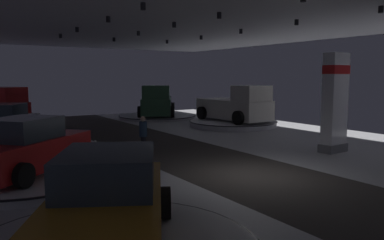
{
  "coord_description": "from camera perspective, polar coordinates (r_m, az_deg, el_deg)",
  "views": [
    {
      "loc": [
        -8.3,
        -9.11,
        3.21
      ],
      "look_at": [
        0.27,
        4.12,
        1.4
      ],
      "focal_mm": 35.91,
      "sensor_mm": 36.0,
      "label": 1
    }
  ],
  "objects": [
    {
      "name": "ground",
      "position": [
        12.74,
        9.21,
        -8.24
      ],
      "size": [
        24.0,
        44.0,
        0.06
      ],
      "color": "#B2B2B7"
    },
    {
      "name": "ceiling_with_spotlights",
      "position": [
        12.55,
        9.69,
        17.21
      ],
      "size": [
        24.0,
        44.0,
        0.39
      ],
      "color": "silver"
    },
    {
      "name": "brand_sign_pylon",
      "position": [
        17.2,
        20.46,
        2.6
      ],
      "size": [
        1.3,
        0.72,
        4.16
      ],
      "color": "slate",
      "rests_on": "ground"
    },
    {
      "name": "display_platform_far_right",
      "position": [
        25.04,
        6.09,
        -0.43
      ],
      "size": [
        5.68,
        5.68,
        0.34
      ],
      "color": "silver",
      "rests_on": "ground"
    },
    {
      "name": "pickup_truck_far_right",
      "position": [
        24.68,
        6.6,
        2.0
      ],
      "size": [
        2.73,
        5.35,
        2.3
      ],
      "color": "silver",
      "rests_on": "display_platform_far_right"
    },
    {
      "name": "display_platform_mid_left",
      "position": [
        12.92,
        -22.98,
        -7.68
      ],
      "size": [
        5.41,
        5.41,
        0.27
      ],
      "color": "silver",
      "rests_on": "ground"
    },
    {
      "name": "display_car_mid_left",
      "position": [
        12.72,
        -23.24,
        -3.85
      ],
      "size": [
        4.35,
        4.11,
        1.71
      ],
      "color": "red",
      "rests_on": "display_platform_mid_left"
    },
    {
      "name": "display_platform_far_left",
      "position": [
        20.06,
        -25.85,
        -2.94
      ],
      "size": [
        4.56,
        4.56,
        0.23
      ],
      "color": "#333338",
      "rests_on": "ground"
    },
    {
      "name": "display_car_far_left",
      "position": [
        19.92,
        -26.0,
        -0.5
      ],
      "size": [
        3.66,
        4.55,
        1.71
      ],
      "color": "silver",
      "rests_on": "display_platform_far_left"
    },
    {
      "name": "display_platform_deep_right",
      "position": [
        29.62,
        -5.16,
        0.55
      ],
      "size": [
        5.88,
        5.88,
        0.23
      ],
      "color": "#B7B7BC",
      "rests_on": "ground"
    },
    {
      "name": "pickup_truck_deep_right",
      "position": [
        29.21,
        -5.21,
        2.5
      ],
      "size": [
        4.57,
        5.63,
        2.3
      ],
      "color": "#2D5638",
      "rests_on": "display_platform_deep_right"
    },
    {
      "name": "display_car_near_left",
      "position": [
        6.84,
        -12.4,
        -12.53
      ],
      "size": [
        3.62,
        4.55,
        1.71
      ],
      "color": "#B77519",
      "rests_on": "display_platform_near_left"
    },
    {
      "name": "visitor_walking_near",
      "position": [
        15.78,
        -7.26,
        -1.9
      ],
      "size": [
        0.32,
        0.32,
        1.59
      ],
      "color": "black",
      "rests_on": "ground"
    },
    {
      "name": "stanchion_a",
      "position": [
        13.75,
        -14.12,
        -5.57
      ],
      "size": [
        0.28,
        0.28,
        1.01
      ],
      "color": "#333338",
      "rests_on": "ground"
    }
  ]
}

